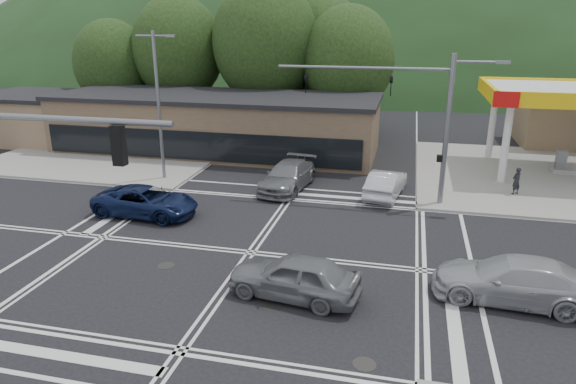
% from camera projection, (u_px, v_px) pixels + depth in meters
% --- Properties ---
extents(ground, '(120.00, 120.00, 0.00)m').
position_uv_depth(ground, '(251.00, 253.00, 22.19)').
color(ground, black).
rests_on(ground, ground).
extents(sidewalk_ne, '(16.00, 16.00, 0.15)m').
position_uv_depth(sidewalk_ne, '(546.00, 177.00, 32.70)').
color(sidewalk_ne, gray).
rests_on(sidewalk_ne, ground).
extents(sidewalk_nw, '(16.00, 16.00, 0.15)m').
position_uv_depth(sidewalk_nw, '(122.00, 151.00, 39.29)').
color(sidewalk_nw, gray).
rests_on(sidewalk_nw, ground).
extents(commercial_row, '(24.00, 8.00, 4.00)m').
position_uv_depth(commercial_row, '(216.00, 125.00, 38.99)').
color(commercial_row, brown).
rests_on(commercial_row, ground).
extents(commercial_nw, '(8.00, 7.00, 3.60)m').
position_uv_depth(commercial_nw, '(35.00, 119.00, 42.57)').
color(commercial_nw, '#846B4F').
rests_on(commercial_nw, ground).
extents(hill_north, '(252.00, 126.00, 140.00)m').
position_uv_depth(hill_north, '(382.00, 69.00, 105.20)').
color(hill_north, '#1F3618').
rests_on(hill_north, ground).
extents(tree_n_a, '(8.00, 8.00, 11.75)m').
position_uv_depth(tree_n_a, '(178.00, 49.00, 45.13)').
color(tree_n_a, '#382619').
rests_on(tree_n_a, ground).
extents(tree_n_b, '(9.00, 9.00, 12.98)m').
position_uv_depth(tree_n_b, '(266.00, 42.00, 43.17)').
color(tree_n_b, '#382619').
rests_on(tree_n_b, ground).
extents(tree_n_c, '(7.60, 7.60, 10.87)m').
position_uv_depth(tree_n_c, '(348.00, 60.00, 42.04)').
color(tree_n_c, '#382619').
rests_on(tree_n_c, ground).
extents(tree_n_d, '(6.80, 6.80, 9.76)m').
position_uv_depth(tree_n_d, '(113.00, 64.00, 45.94)').
color(tree_n_d, '#382619').
rests_on(tree_n_d, ground).
extents(tree_n_e, '(8.40, 8.40, 11.98)m').
position_uv_depth(tree_n_e, '(320.00, 48.00, 46.18)').
color(tree_n_e, '#382619').
rests_on(tree_n_e, ground).
extents(streetlight_nw, '(2.50, 0.25, 9.00)m').
position_uv_depth(streetlight_nw, '(159.00, 99.00, 30.74)').
color(streetlight_nw, slate).
rests_on(streetlight_nw, ground).
extents(signal_mast_ne, '(11.65, 0.30, 8.00)m').
position_uv_depth(signal_mast_ne, '(424.00, 111.00, 26.61)').
color(signal_mast_ne, slate).
rests_on(signal_mast_ne, ground).
extents(car_blue_west, '(5.48, 2.74, 1.49)m').
position_uv_depth(car_blue_west, '(146.00, 201.00, 26.24)').
color(car_blue_west, '#0D183C').
rests_on(car_blue_west, ground).
extents(car_grey_center, '(5.03, 2.58, 1.64)m').
position_uv_depth(car_grey_center, '(294.00, 276.00, 18.41)').
color(car_grey_center, slate).
rests_on(car_grey_center, ground).
extents(car_silver_east, '(5.73, 2.70, 1.62)m').
position_uv_depth(car_silver_east, '(513.00, 280.00, 18.17)').
color(car_silver_east, '#A4A6AB').
rests_on(car_silver_east, ground).
extents(car_queue_a, '(2.31, 4.81, 1.52)m').
position_uv_depth(car_queue_a, '(386.00, 183.00, 29.10)').
color(car_queue_a, silver).
rests_on(car_queue_a, ground).
extents(car_queue_b, '(1.98, 4.29, 1.42)m').
position_uv_depth(car_queue_b, '(346.00, 150.00, 36.90)').
color(car_queue_b, '#B4B4B0').
rests_on(car_queue_b, ground).
extents(car_northbound, '(2.86, 5.69, 1.58)m').
position_uv_depth(car_northbound, '(288.00, 176.00, 30.35)').
color(car_northbound, slate).
rests_on(car_northbound, ground).
extents(pedestrian, '(0.68, 0.65, 1.57)m').
position_uv_depth(pedestrian, '(516.00, 181.00, 28.97)').
color(pedestrian, black).
rests_on(pedestrian, sidewalk_ne).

